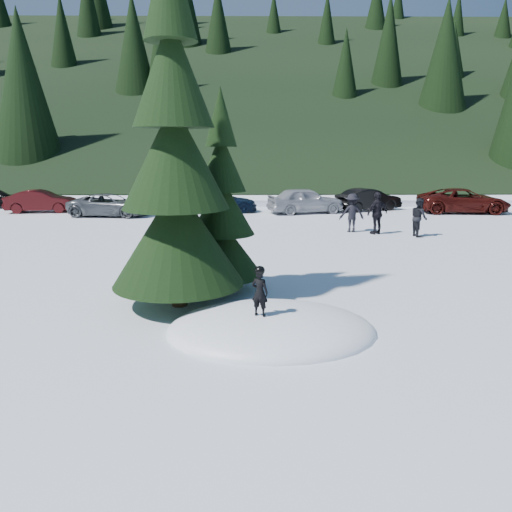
{
  "coord_description": "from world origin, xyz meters",
  "views": [
    {
      "loc": [
        -0.44,
        -10.05,
        3.87
      ],
      "look_at": [
        -0.3,
        2.48,
        1.1
      ],
      "focal_mm": 35.0,
      "sensor_mm": 36.0,
      "label": 1
    }
  ],
  "objects_px": {
    "car_1": "(41,201)",
    "car_3": "(220,201)",
    "adult_2": "(352,213)",
    "spruce_tall": "(175,170)",
    "adult_0": "(419,217)",
    "adult_1": "(377,213)",
    "car_5": "(368,199)",
    "car_6": "(463,201)",
    "car_2": "(110,205)",
    "spruce_short": "(222,214)",
    "child_skier": "(260,293)",
    "car_4": "(305,200)"
  },
  "relations": [
    {
      "from": "car_2",
      "to": "car_3",
      "type": "distance_m",
      "value": 6.3
    },
    {
      "from": "car_2",
      "to": "car_4",
      "type": "height_order",
      "value": "car_4"
    },
    {
      "from": "car_5",
      "to": "car_6",
      "type": "height_order",
      "value": "car_6"
    },
    {
      "from": "spruce_tall",
      "to": "adult_1",
      "type": "distance_m",
      "value": 12.82
    },
    {
      "from": "car_2",
      "to": "car_3",
      "type": "height_order",
      "value": "car_3"
    },
    {
      "from": "spruce_tall",
      "to": "car_6",
      "type": "relative_size",
      "value": 1.67
    },
    {
      "from": "car_2",
      "to": "child_skier",
      "type": "bearing_deg",
      "value": -149.69
    },
    {
      "from": "adult_0",
      "to": "adult_1",
      "type": "height_order",
      "value": "adult_1"
    },
    {
      "from": "car_2",
      "to": "adult_0",
      "type": "bearing_deg",
      "value": -107.0
    },
    {
      "from": "spruce_short",
      "to": "car_4",
      "type": "distance_m",
      "value": 16.46
    },
    {
      "from": "spruce_tall",
      "to": "car_5",
      "type": "height_order",
      "value": "spruce_tall"
    },
    {
      "from": "adult_0",
      "to": "adult_1",
      "type": "distance_m",
      "value": 1.78
    },
    {
      "from": "spruce_tall",
      "to": "car_1",
      "type": "xyz_separation_m",
      "value": [
        -10.68,
        17.91,
        -2.66
      ]
    },
    {
      "from": "adult_0",
      "to": "car_3",
      "type": "height_order",
      "value": "adult_0"
    },
    {
      "from": "child_skier",
      "to": "car_4",
      "type": "bearing_deg",
      "value": -75.5
    },
    {
      "from": "spruce_tall",
      "to": "child_skier",
      "type": "xyz_separation_m",
      "value": [
        1.95,
        -2.14,
        -2.36
      ]
    },
    {
      "from": "spruce_tall",
      "to": "car_1",
      "type": "height_order",
      "value": "spruce_tall"
    },
    {
      "from": "adult_0",
      "to": "adult_2",
      "type": "distance_m",
      "value": 2.94
    },
    {
      "from": "adult_1",
      "to": "car_6",
      "type": "relative_size",
      "value": 0.36
    },
    {
      "from": "car_3",
      "to": "car_4",
      "type": "xyz_separation_m",
      "value": [
        5.06,
        -0.56,
        0.11
      ]
    },
    {
      "from": "car_2",
      "to": "spruce_short",
      "type": "bearing_deg",
      "value": -147.73
    },
    {
      "from": "spruce_short",
      "to": "adult_2",
      "type": "xyz_separation_m",
      "value": [
        5.4,
        9.35,
        -1.23
      ]
    },
    {
      "from": "spruce_short",
      "to": "car_1",
      "type": "xyz_separation_m",
      "value": [
        -11.68,
        16.51,
        -1.44
      ]
    },
    {
      "from": "spruce_short",
      "to": "adult_0",
      "type": "bearing_deg",
      "value": 45.27
    },
    {
      "from": "adult_1",
      "to": "car_3",
      "type": "height_order",
      "value": "adult_1"
    },
    {
      "from": "child_skier",
      "to": "adult_2",
      "type": "relative_size",
      "value": 0.55
    },
    {
      "from": "child_skier",
      "to": "car_1",
      "type": "xyz_separation_m",
      "value": [
        -12.63,
        20.05,
        -0.3
      ]
    },
    {
      "from": "adult_0",
      "to": "adult_1",
      "type": "xyz_separation_m",
      "value": [
        -1.67,
        0.61,
        0.1
      ]
    },
    {
      "from": "spruce_short",
      "to": "car_5",
      "type": "xyz_separation_m",
      "value": [
        7.98,
        17.14,
        -1.43
      ]
    },
    {
      "from": "adult_0",
      "to": "car_1",
      "type": "height_order",
      "value": "adult_0"
    },
    {
      "from": "child_skier",
      "to": "car_3",
      "type": "distance_m",
      "value": 20.12
    },
    {
      "from": "car_3",
      "to": "car_5",
      "type": "distance_m",
      "value": 9.08
    },
    {
      "from": "adult_2",
      "to": "car_3",
      "type": "distance_m",
      "value": 9.62
    },
    {
      "from": "car_1",
      "to": "car_3",
      "type": "height_order",
      "value": "car_1"
    },
    {
      "from": "adult_0",
      "to": "car_3",
      "type": "relative_size",
      "value": 0.38
    },
    {
      "from": "adult_2",
      "to": "car_2",
      "type": "bearing_deg",
      "value": -26.73
    },
    {
      "from": "child_skier",
      "to": "car_3",
      "type": "xyz_separation_m",
      "value": [
        -2.02,
        20.02,
        -0.32
      ]
    },
    {
      "from": "adult_1",
      "to": "adult_2",
      "type": "bearing_deg",
      "value": -57.6
    },
    {
      "from": "spruce_short",
      "to": "car_5",
      "type": "height_order",
      "value": "spruce_short"
    },
    {
      "from": "spruce_tall",
      "to": "spruce_short",
      "type": "xyz_separation_m",
      "value": [
        1.0,
        1.4,
        -1.22
      ]
    },
    {
      "from": "adult_0",
      "to": "car_1",
      "type": "distance_m",
      "value": 21.46
    },
    {
      "from": "spruce_tall",
      "to": "car_6",
      "type": "height_order",
      "value": "spruce_tall"
    },
    {
      "from": "spruce_tall",
      "to": "car_3",
      "type": "height_order",
      "value": "spruce_tall"
    },
    {
      "from": "car_1",
      "to": "adult_1",
      "type": "bearing_deg",
      "value": -119.64
    },
    {
      "from": "adult_2",
      "to": "car_5",
      "type": "distance_m",
      "value": 8.21
    },
    {
      "from": "spruce_tall",
      "to": "spruce_short",
      "type": "distance_m",
      "value": 2.11
    },
    {
      "from": "car_1",
      "to": "car_4",
      "type": "xyz_separation_m",
      "value": [
        15.67,
        -0.59,
        0.09
      ]
    },
    {
      "from": "car_5",
      "to": "car_6",
      "type": "relative_size",
      "value": 0.79
    },
    {
      "from": "car_4",
      "to": "adult_1",
      "type": "bearing_deg",
      "value": -176.25
    },
    {
      "from": "car_1",
      "to": "spruce_short",
      "type": "bearing_deg",
      "value": -151.23
    }
  ]
}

